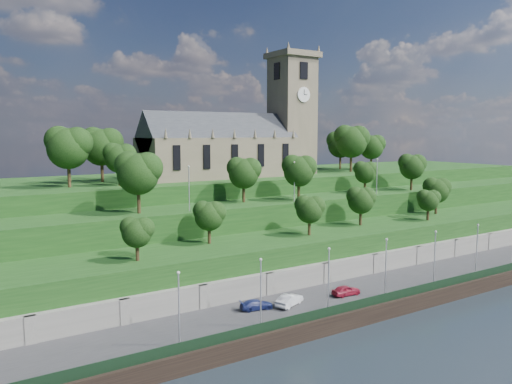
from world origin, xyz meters
TOP-DOWN VIEW (x-y plane):
  - ground at (0.00, 0.00)m, footprint 320.00×320.00m
  - promenade at (0.00, 6.00)m, footprint 160.00×12.00m
  - quay_wall at (0.00, -0.05)m, footprint 160.00×0.50m
  - fence at (0.00, 0.60)m, footprint 160.00×0.10m
  - retaining_wall at (0.00, 11.97)m, footprint 160.00×2.10m
  - embankment_lower at (0.00, 18.00)m, footprint 160.00×12.00m
  - embankment_upper at (0.00, 29.00)m, footprint 160.00×10.00m
  - hilltop at (0.00, 50.00)m, footprint 160.00×32.00m
  - church at (0.79, 45.98)m, footprint 38.60×12.35m
  - trees_lower at (4.73, 18.38)m, footprint 66.84×8.33m
  - trees_upper at (-2.14, 28.09)m, footprint 64.65×8.35m
  - trees_hilltop at (2.41, 44.55)m, footprint 77.52×15.57m
  - lamp_posts_promenade at (-2.00, 2.50)m, footprint 60.36×0.36m
  - lamp_posts_upper at (-0.00, 26.00)m, footprint 40.36×0.36m
  - car_left at (-6.38, 5.41)m, footprint 4.18×2.01m
  - car_middle at (-15.26, 6.21)m, footprint 4.80×3.25m
  - car_right at (-19.58, 7.29)m, footprint 4.47×2.53m

SIDE VIEW (x-z plane):
  - ground at x=0.00m, z-range 0.00..0.00m
  - promenade at x=0.00m, z-range 0.00..2.00m
  - quay_wall at x=0.00m, z-range 0.00..2.20m
  - retaining_wall at x=0.00m, z-range 0.00..5.00m
  - fence at x=0.00m, z-range 2.00..3.20m
  - car_right at x=-19.58m, z-range 2.00..3.22m
  - car_left at x=-6.38m, z-range 2.00..3.38m
  - car_middle at x=-15.26m, z-range 2.00..3.50m
  - embankment_lower at x=0.00m, z-range 0.00..8.00m
  - embankment_upper at x=0.00m, z-range 0.00..12.00m
  - lamp_posts_promenade at x=-2.00m, z-range 2.61..10.54m
  - hilltop at x=0.00m, z-range 0.00..15.00m
  - trees_lower at x=4.73m, z-range 8.77..16.01m
  - lamp_posts_upper at x=0.00m, z-range 12.59..19.61m
  - trees_upper at x=-2.14m, z-range 12.92..22.19m
  - trees_hilltop at x=2.41m, z-range 16.23..27.01m
  - church at x=0.79m, z-range 8.72..36.32m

